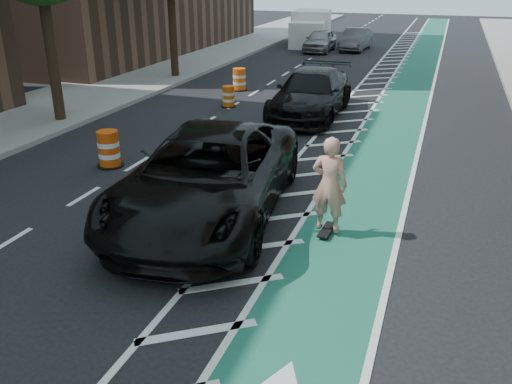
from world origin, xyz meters
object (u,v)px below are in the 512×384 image
at_px(suv_near, 208,176).
at_px(suv_far, 311,93).
at_px(barrel_a, 109,150).
at_px(skateboarder, 329,184).

distance_m(suv_near, suv_far, 9.10).
xyz_separation_m(suv_near, barrel_a, (-3.80, 2.00, -0.45)).
height_order(skateboarder, barrel_a, skateboarder).
height_order(suv_near, barrel_a, suv_near).
bearing_deg(suv_far, skateboarder, -74.38).
xyz_separation_m(skateboarder, suv_far, (-2.61, 9.13, -0.27)).
bearing_deg(suv_far, suv_near, -90.36).
bearing_deg(barrel_a, suv_near, -27.70).
distance_m(skateboarder, suv_far, 9.50).
relative_size(skateboarder, suv_far, 0.35).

